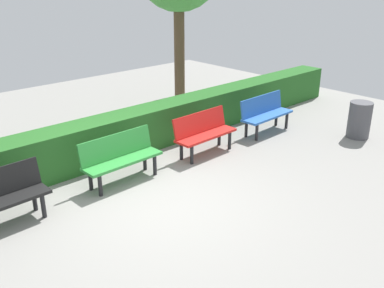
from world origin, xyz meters
name	(u,v)px	position (x,y,z in m)	size (l,w,h in m)	color
ground_plane	(154,200)	(0.00, 0.00, 0.00)	(17.33, 17.33, 0.00)	gray
bench_blue	(265,112)	(-3.95, -0.85, 0.48)	(1.47, 0.49, 0.86)	blue
bench_red	(204,131)	(-2.00, -0.90, 0.48)	(1.43, 0.50, 0.86)	red
bench_green	(120,156)	(-0.02, -0.98, 0.48)	(1.49, 0.49, 0.86)	#2D8C38
hedge_row	(130,132)	(-0.93, -1.98, 0.43)	(13.33, 0.66, 0.86)	#266023
trash_bin	(359,120)	(-5.25, 0.81, 0.41)	(0.50, 0.50, 0.82)	#4C4C51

